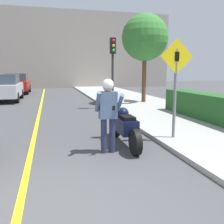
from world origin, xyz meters
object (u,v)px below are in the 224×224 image
motorcycle (124,126)px  person_biker (108,108)px  traffic_light (113,59)px  parked_car_silver (5,87)px  crossing_sign (176,79)px  street_tree (145,38)px  parked_car_red (17,83)px

motorcycle → person_biker: 0.95m
motorcycle → traffic_light: 6.49m
motorcycle → parked_car_silver: parked_car_silver is taller
crossing_sign → street_tree: size_ratio=0.53×
street_tree → person_biker: bearing=-116.6°
street_tree → crossing_sign: bearing=-105.5°
person_biker → street_tree: 9.38m
street_tree → parked_car_silver: size_ratio=1.17×
person_biker → street_tree: (4.02, 8.05, 2.65)m
person_biker → crossing_sign: (1.93, 0.48, 0.62)m
person_biker → traffic_light: (1.80, 6.60, 1.41)m
crossing_sign → traffic_light: bearing=91.2°
motorcycle → person_biker: (-0.56, -0.54, 0.55)m
motorcycle → street_tree: street_tree is taller
crossing_sign → traffic_light: traffic_light is taller
street_tree → parked_car_red: 12.13m
person_biker → crossing_sign: crossing_sign is taller
traffic_light → parked_car_red: bearing=118.8°
traffic_light → parked_car_silver: 7.68m
crossing_sign → street_tree: 8.11m
person_biker → crossing_sign: 2.08m
parked_car_silver → motorcycle: bearing=-67.4°
crossing_sign → traffic_light: 6.17m
motorcycle → parked_car_silver: size_ratio=0.55×
motorcycle → crossing_sign: size_ratio=0.89×
person_biker → traffic_light: size_ratio=0.51×
traffic_light → street_tree: bearing=33.1°
person_biker → parked_car_silver: person_biker is taller
person_biker → traffic_light: traffic_light is taller
motorcycle → parked_car_red: size_ratio=0.55×
parked_car_red → motorcycle: bearing=-74.9°
motorcycle → traffic_light: (1.25, 6.06, 1.96)m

